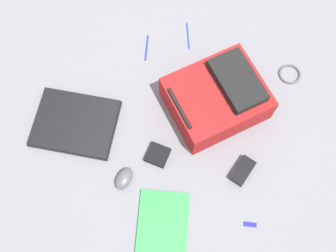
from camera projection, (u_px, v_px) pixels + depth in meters
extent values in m
plane|color=slate|center=(171.00, 120.00, 1.85)|extent=(3.50, 3.50, 0.00)
cube|color=maroon|center=(216.00, 99.00, 1.81)|extent=(0.50, 0.51, 0.15)
cube|color=black|center=(237.00, 80.00, 1.73)|extent=(0.30, 0.29, 0.04)
cylinder|color=black|center=(180.00, 108.00, 1.70)|extent=(0.16, 0.14, 0.02)
cube|color=black|center=(75.00, 124.00, 1.83)|extent=(0.40, 0.34, 0.02)
cube|color=black|center=(75.00, 122.00, 1.82)|extent=(0.39, 0.33, 0.01)
cube|color=silver|center=(163.00, 225.00, 1.68)|extent=(0.27, 0.31, 0.01)
cube|color=#2D8C3F|center=(163.00, 224.00, 1.68)|extent=(0.27, 0.32, 0.00)
ellipsoid|color=#4C4C51|center=(124.00, 178.00, 1.73)|extent=(0.07, 0.10, 0.04)
torus|color=#4C4C51|center=(290.00, 74.00, 1.93)|extent=(0.10, 0.10, 0.01)
cube|color=black|center=(243.00, 171.00, 1.75)|extent=(0.09, 0.13, 0.03)
cylinder|color=#1933B2|center=(188.00, 36.00, 2.00)|extent=(0.07, 0.13, 0.01)
cylinder|color=#1933B2|center=(147.00, 47.00, 1.98)|extent=(0.05, 0.13, 0.01)
cube|color=black|center=(158.00, 155.00, 1.78)|extent=(0.09, 0.09, 0.02)
cube|color=#191999|center=(250.00, 224.00, 1.68)|extent=(0.05, 0.03, 0.01)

